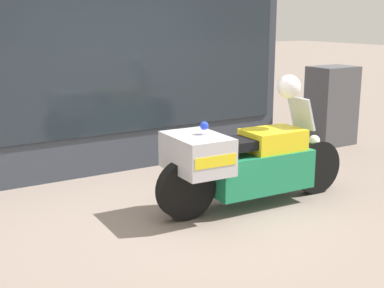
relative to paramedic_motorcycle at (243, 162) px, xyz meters
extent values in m
plane|color=gray|center=(-0.69, 0.19, -0.52)|extent=(60.00, 60.00, 0.00)
cube|color=#333842|center=(-0.69, 2.19, 1.18)|extent=(5.59, 0.40, 3.40)
cube|color=#1E262D|center=(-0.37, 1.97, 1.23)|extent=(4.64, 0.02, 2.40)
cube|color=slate|center=(-0.41, 2.20, -0.24)|extent=(4.42, 0.30, 0.55)
cube|color=silver|center=(-0.41, 2.34, 0.66)|extent=(4.42, 0.02, 1.30)
cube|color=beige|center=(-0.41, 2.20, 1.31)|extent=(4.42, 0.30, 0.02)
cube|color=maroon|center=(-1.96, 2.20, 1.35)|extent=(0.18, 0.04, 0.06)
cube|color=black|center=(-0.93, 2.20, 1.35)|extent=(0.18, 0.04, 0.06)
cube|color=navy|center=(0.11, 2.20, 1.35)|extent=(0.18, 0.04, 0.06)
cube|color=#B7B2A8|center=(1.14, 2.20, 1.35)|extent=(0.18, 0.04, 0.06)
cube|color=orange|center=(-1.44, 2.13, 0.17)|extent=(0.19, 0.02, 0.27)
cube|color=#2D8E42|center=(0.62, 2.13, 0.17)|extent=(0.19, 0.02, 0.27)
cylinder|color=black|center=(1.05, -0.05, -0.20)|extent=(0.65, 0.17, 0.64)
cylinder|color=black|center=(-0.71, 0.03, -0.20)|extent=(0.65, 0.17, 0.64)
cube|color=#1E8456|center=(0.21, -0.01, -0.13)|extent=(1.22, 0.57, 0.43)
cube|color=yellow|center=(0.39, -0.02, 0.19)|extent=(0.67, 0.49, 0.26)
cube|color=black|center=(-0.06, 0.00, 0.21)|extent=(0.71, 0.42, 0.10)
cube|color=#B7B7BC|center=(-0.58, 0.03, 0.17)|extent=(0.56, 0.77, 0.38)
cube|color=yellow|center=(-0.58, 0.03, 0.17)|extent=(0.50, 0.78, 0.11)
cube|color=#B2BCC6|center=(0.79, -0.04, 0.47)|extent=(0.16, 0.36, 0.37)
sphere|color=white|center=(1.00, -0.05, 0.12)|extent=(0.14, 0.14, 0.14)
sphere|color=blue|center=(-0.50, 0.02, 0.45)|extent=(0.09, 0.09, 0.09)
cube|color=#4C4C51|center=(3.06, 1.66, 0.12)|extent=(0.73, 0.54, 1.28)
sphere|color=white|center=(0.59, -0.03, 0.79)|extent=(0.26, 0.26, 0.26)
camera|label=1|loc=(-3.44, -4.48, 1.55)|focal=50.00mm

